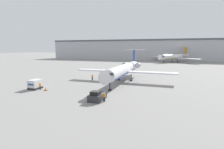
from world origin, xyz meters
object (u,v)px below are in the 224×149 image
at_px(worker_by_wing, 92,77).
at_px(luggage_cart, 35,84).
at_px(worker_on_apron, 40,86).
at_px(pushback_tug, 97,96).
at_px(airplane_main, 124,69).
at_px(worker_near_tug, 104,97).
at_px(airplane_parked_far_left, 174,57).
at_px(traffic_cone_left, 46,89).

bearing_deg(worker_by_wing, luggage_cart, -118.91).
bearing_deg(worker_by_wing, worker_on_apron, -113.30).
xyz_separation_m(pushback_tug, worker_on_apron, (-16.17, 3.56, 0.15)).
height_order(airplane_main, worker_near_tug, airplane_main).
bearing_deg(airplane_parked_far_left, worker_on_apron, -108.62).
height_order(luggage_cart, worker_near_tug, luggage_cart).
height_order(worker_near_tug, worker_by_wing, worker_by_wing).
bearing_deg(worker_near_tug, worker_by_wing, 120.04).
height_order(airplane_main, worker_on_apron, airplane_main).
bearing_deg(traffic_cone_left, airplane_parked_far_left, 72.48).
height_order(worker_near_tug, airplane_parked_far_left, airplane_parked_far_left).
relative_size(airplane_main, airplane_parked_far_left, 1.00).
xyz_separation_m(airplane_main, worker_on_apron, (-16.29, -16.63, -2.67)).
relative_size(luggage_cart, worker_near_tug, 1.76).
relative_size(worker_near_tug, worker_on_apron, 1.00).
height_order(pushback_tug, worker_on_apron, pushback_tug).
height_order(airplane_main, airplane_parked_far_left, airplane_parked_far_left).
distance_m(traffic_cone_left, airplane_parked_far_left, 100.73).
xyz_separation_m(worker_near_tug, worker_by_wing, (-11.17, 19.32, 0.01)).
bearing_deg(luggage_cart, airplane_main, 42.26).
bearing_deg(worker_by_wing, airplane_main, 7.98).
bearing_deg(pushback_tug, traffic_cone_left, 167.78).
distance_m(luggage_cart, worker_near_tug, 19.92).
xyz_separation_m(airplane_main, airplane_parked_far_left, (15.91, 78.90, 0.29)).
bearing_deg(airplane_main, airplane_parked_far_left, 78.60).
relative_size(worker_on_apron, traffic_cone_left, 2.20).
relative_size(pushback_tug, worker_on_apron, 2.58).
xyz_separation_m(worker_near_tug, worker_on_apron, (-17.75, 4.05, -0.00)).
height_order(pushback_tug, luggage_cart, luggage_cart).
relative_size(pushback_tug, worker_near_tug, 2.58).
distance_m(pushback_tug, worker_on_apron, 16.56).
xyz_separation_m(pushback_tug, worker_near_tug, (1.58, -0.49, 0.15)).
distance_m(airplane_main, pushback_tug, 20.39).
relative_size(airplane_main, worker_on_apron, 18.63).
height_order(traffic_cone_left, airplane_parked_far_left, airplane_parked_far_left).
height_order(airplane_main, worker_by_wing, airplane_main).
relative_size(pushback_tug, worker_by_wing, 2.55).
bearing_deg(airplane_main, luggage_cart, -137.74).
xyz_separation_m(worker_on_apron, traffic_cone_left, (1.88, -0.47, -0.51)).
bearing_deg(airplane_parked_far_left, airplane_main, -101.40).
bearing_deg(pushback_tug, worker_near_tug, -17.20).
distance_m(worker_by_wing, airplane_parked_far_left, 84.30).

